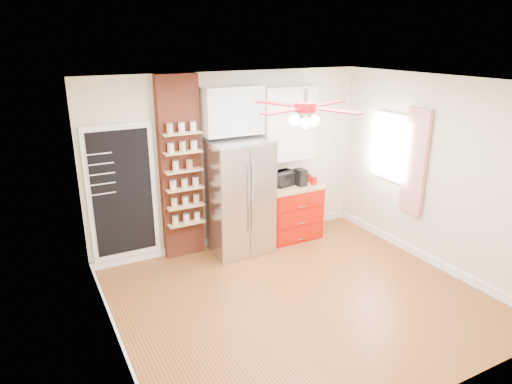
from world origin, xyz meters
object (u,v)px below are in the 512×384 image
fridge (239,197)px  canister_left (314,180)px  toaster_oven (283,178)px  red_cabinet (291,211)px  pantry_jar_oats (175,166)px  coffee_maker (300,177)px  ceiling_fan (305,108)px

fridge → canister_left: 1.31m
toaster_oven → red_cabinet: bearing=-51.6°
toaster_oven → canister_left: bearing=-40.2°
pantry_jar_oats → toaster_oven: bearing=-0.1°
fridge → coffee_maker: (1.09, -0.01, 0.16)m
fridge → pantry_jar_oats: bearing=171.7°
canister_left → ceiling_fan: bearing=-129.1°
ceiling_fan → coffee_maker: bearing=57.2°
toaster_oven → pantry_jar_oats: pantry_jar_oats is taller
red_cabinet → ceiling_fan: 2.75m
fridge → canister_left: size_ratio=12.35×
toaster_oven → canister_left: 0.50m
toaster_oven → canister_left: size_ratio=2.85×
fridge → red_cabinet: bearing=3.0°
toaster_oven → coffee_maker: coffee_maker is taller
fridge → ceiling_fan: size_ratio=1.25×
fridge → ceiling_fan: 2.25m
fridge → toaster_oven: 0.88m
fridge → coffee_maker: fridge is taller
coffee_maker → canister_left: bearing=-21.6°
fridge → canister_left: fridge is taller
fridge → canister_left: (1.31, -0.08, 0.10)m
ceiling_fan → toaster_oven: ceiling_fan is taller
fridge → red_cabinet: (0.97, 0.05, -0.42)m
canister_left → pantry_jar_oats: (-2.23, 0.21, 0.47)m
ceiling_fan → coffee_maker: ceiling_fan is taller
coffee_maker → pantry_jar_oats: pantry_jar_oats is taller
red_cabinet → toaster_oven: (-0.11, 0.08, 0.56)m
fridge → ceiling_fan: bearing=-88.2°
toaster_oven → coffee_maker: size_ratio=1.51×
ceiling_fan → canister_left: bearing=50.9°
toaster_oven → pantry_jar_oats: bearing=165.3°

